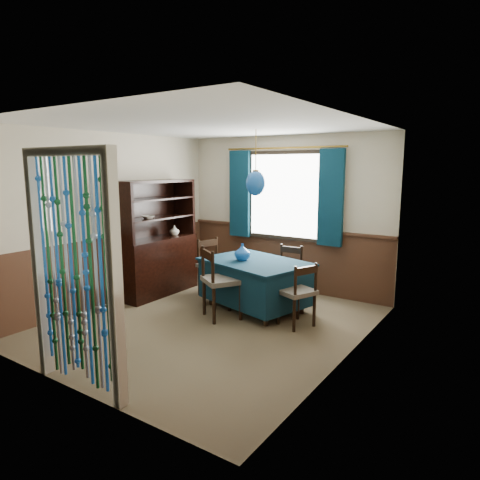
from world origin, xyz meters
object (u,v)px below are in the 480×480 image
Objects in this scene: chair_far at (287,272)px; chair_right at (298,292)px; chair_near at (220,281)px; chair_left at (214,266)px; vase_sideboard at (174,230)px; pendant_lamp at (256,183)px; vase_table at (242,253)px; dining_table at (255,281)px; bowl_shelf at (148,217)px; sideboard at (157,255)px.

chair_right is at bearing 123.31° from chair_far.
chair_left is at bearing 164.73° from chair_near.
chair_left is at bearing 6.51° from vase_sideboard.
vase_table is (-0.18, -0.06, -0.98)m from pendant_lamp.
pendant_lamp is at bearing 94.43° from chair_right.
dining_table is 0.44m from vase_table.
chair_right is 2.53m from vase_sideboard.
chair_right is 4.13× the size of bowl_shelf.
chair_near is 5.41× the size of vase_sideboard.
chair_left is (-1.09, -0.40, 0.03)m from chair_far.
chair_left is at bearing 41.95° from bowl_shelf.
vase_sideboard is at bearing -67.65° from chair_left.
chair_near reaches higher than chair_left.
bowl_shelf reaches higher than chair_left.
chair_right is 2.58m from bowl_shelf.
chair_near is at bearing 70.36° from chair_far.
vase_sideboard is at bearing 80.20° from sideboard.
pendant_lamp is (0.20, 0.57, 1.28)m from chair_near.
chair_near is at bearing 129.73° from chair_right.
chair_near is 1.25m from chair_far.
pendant_lamp reaches higher than chair_near.
dining_table is at bearing 103.77° from chair_near.
vase_table is (-0.18, -0.06, 0.40)m from dining_table.
vase_table is (-0.36, -0.68, 0.37)m from chair_far.
pendant_lamp is 4.37× the size of bowl_shelf.
vase_sideboard is (-1.46, 0.19, 0.18)m from vase_table.
chair_near reaches higher than chair_right.
pendant_lamp is 1.82m from vase_sideboard.
chair_near is 1.42m from pendant_lamp.
chair_near reaches higher than vase_table.
vase_sideboard reaches higher than vase_table.
chair_far is (0.18, 0.62, 0.03)m from dining_table.
chair_right is 4.69× the size of vase_sideboard.
chair_far is 0.46× the size of sideboard.
chair_left reaches higher than dining_table.
sideboard is 1.54m from vase_table.
dining_table is 2.01× the size of chair_far.
chair_far is 2.26m from bowl_shelf.
dining_table is 1.88× the size of chair_left.
dining_table is 1.74m from vase_sideboard.
bowl_shelf is at bearing -74.90° from sideboard.
chair_far is 2.07m from sideboard.
chair_near reaches higher than dining_table.
bowl_shelf reaches higher than chair_right.
chair_right is at bearing -18.43° from pendant_lamp.
chair_right is at bearing 4.15° from bowl_shelf.
chair_left reaches higher than chair_far.
chair_near is 1.05m from chair_right.
chair_near is 0.53× the size of sideboard.
dining_table is at bearing 71.50° from chair_far.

